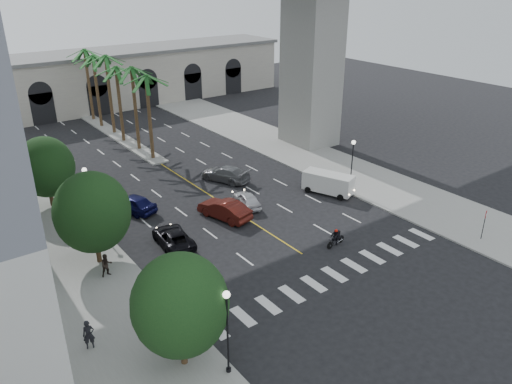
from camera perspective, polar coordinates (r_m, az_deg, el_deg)
name	(u,v)px	position (r m, az deg, el deg)	size (l,w,h in m)	color
ground	(320,265)	(37.57, 7.32, -8.31)	(140.00, 140.00, 0.00)	black
sidewalk_left	(53,243)	(43.14, -22.21, -5.39)	(8.00, 100.00, 0.15)	gray
sidewalk_right	(327,163)	(56.63, 8.07, 3.26)	(8.00, 100.00, 0.15)	gray
median	(119,137)	(67.54, -15.35, 6.11)	(2.00, 24.00, 0.20)	gray
pier_building	(73,83)	(82.22, -20.23, 11.64)	(71.00, 10.50, 8.50)	#B0A89E
palm_a	(146,80)	(56.34, -12.44, 12.40)	(3.20, 3.20, 10.30)	#47331E
palm_b	(132,72)	(59.94, -14.03, 13.20)	(3.20, 3.20, 10.60)	#47331E
palm_c	(116,71)	(63.57, -15.71, 13.20)	(3.20, 3.20, 10.10)	#47331E
palm_d	(106,60)	(67.27, -16.80, 14.28)	(3.20, 3.20, 10.90)	#47331E
palm_e	(93,59)	(70.99, -18.13, 14.21)	(3.20, 3.20, 10.40)	#47331E
palm_f	(85,53)	(74.80, -18.99, 14.77)	(3.20, 3.20, 10.70)	#47331E
street_tree_near	(180,305)	(26.94, -8.65, -12.64)	(5.20, 5.20, 6.89)	#382616
street_tree_mid	(92,212)	(37.37, -18.19, -2.21)	(5.44, 5.44, 7.21)	#382616
street_tree_far	(46,167)	(48.27, -22.91, 2.65)	(5.04, 5.04, 6.68)	#382616
lamp_post_left_near	(227,326)	(26.67, -3.30, -14.99)	(0.40, 0.40, 5.35)	black
lamp_post_left_far	(88,192)	(43.44, -18.70, 0.03)	(0.40, 0.40, 5.35)	black
lamp_post_right	(352,162)	(48.56, 10.92, 3.44)	(0.40, 0.40, 5.35)	black
traffic_signal_near	(205,312)	(28.84, -5.90, -13.43)	(0.25, 0.18, 3.65)	black
traffic_signal_far	(171,279)	(31.74, -9.67, -9.76)	(0.25, 0.18, 3.65)	black
motorcycle_rider	(336,238)	(39.97, 9.16, -5.19)	(2.03, 0.57, 1.47)	black
car_a	(247,200)	(45.82, -1.03, -0.86)	(1.57, 3.91, 1.33)	silver
car_b	(224,209)	(43.64, -3.63, -2.00)	(1.79, 5.13, 1.69)	#511610
car_c	(173,237)	(40.01, -9.46, -5.13)	(2.29, 4.98, 1.38)	black
car_d	(225,174)	(51.45, -3.55, 2.11)	(2.17, 5.34, 1.55)	slate
car_e	(132,203)	(46.11, -13.96, -1.25)	(1.92, 4.78, 1.63)	#0D0F40
cargo_van	(329,183)	(48.73, 8.29, 1.07)	(3.48, 5.16, 2.06)	silver
pedestrian_a	(89,335)	(30.94, -18.58, -15.20)	(0.66, 0.43, 1.81)	black
pedestrian_b	(107,265)	(36.94, -16.71, -8.00)	(0.84, 0.65, 1.72)	black
do_not_enter_sign	(485,219)	(43.49, 24.70, -2.82)	(0.62, 0.27, 2.68)	black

